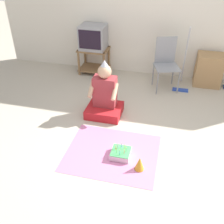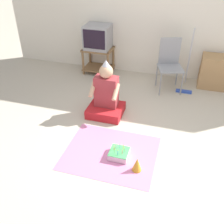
% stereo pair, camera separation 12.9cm
% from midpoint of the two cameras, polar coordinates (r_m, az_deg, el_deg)
% --- Properties ---
extents(ground_plane, '(16.00, 16.00, 0.00)m').
position_cam_midpoint_polar(ground_plane, '(3.59, 5.26, -6.90)').
color(ground_plane, '#BCB29E').
extents(wall_back, '(6.40, 0.06, 2.55)m').
position_cam_midpoint_polar(wall_back, '(5.09, 10.58, 21.32)').
color(wall_back, silver).
rests_on(wall_back, ground_plane).
extents(tv_stand, '(0.58, 0.45, 0.51)m').
position_cam_midpoint_polar(tv_stand, '(5.38, -4.64, 11.54)').
color(tv_stand, olive).
rests_on(tv_stand, ground_plane).
extents(tv, '(0.48, 0.43, 0.45)m').
position_cam_midpoint_polar(tv, '(5.23, -4.86, 15.93)').
color(tv, '#99999E').
rests_on(tv, tv_stand).
extents(folding_chair, '(0.52, 0.51, 0.91)m').
position_cam_midpoint_polar(folding_chair, '(4.79, 10.92, 10.90)').
color(folding_chair, gray).
rests_on(folding_chair, ground_plane).
extents(cardboard_box_stack, '(0.48, 0.38, 0.59)m').
position_cam_midpoint_polar(cardboard_box_stack, '(5.18, 19.59, 8.62)').
color(cardboard_box_stack, '#A87F51').
rests_on(cardboard_box_stack, ground_plane).
extents(dust_mop, '(0.28, 0.40, 1.15)m').
position_cam_midpoint_polar(dust_mop, '(4.87, 14.44, 8.45)').
color(dust_mop, '#2D4CB2').
rests_on(dust_mop, ground_plane).
extents(person_seated, '(0.53, 0.47, 0.89)m').
position_cam_midpoint_polar(person_seated, '(4.01, -2.55, 3.12)').
color(person_seated, red).
rests_on(person_seated, ground_plane).
extents(party_cloth, '(1.18, 0.97, 0.01)m').
position_cam_midpoint_polar(party_cloth, '(3.44, -1.07, -8.86)').
color(party_cloth, pink).
rests_on(party_cloth, ground_plane).
extents(birthday_cake, '(0.24, 0.24, 0.16)m').
position_cam_midpoint_polar(birthday_cake, '(3.36, 0.80, -9.00)').
color(birthday_cake, silver).
rests_on(birthday_cake, party_cloth).
extents(party_hat_blue, '(0.12, 0.12, 0.18)m').
position_cam_midpoint_polar(party_hat_blue, '(3.18, 4.85, -11.10)').
color(party_hat_blue, gold).
rests_on(party_hat_blue, party_cloth).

